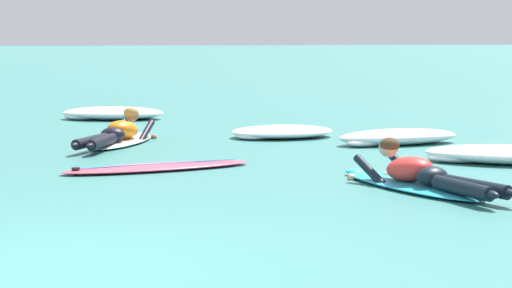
# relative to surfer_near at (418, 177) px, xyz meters

# --- Properties ---
(ground_plane) EXTENTS (120.00, 120.00, 0.00)m
(ground_plane) POSITION_rel_surfer_near_xyz_m (-3.43, 6.91, -0.13)
(ground_plane) COLOR #387A75
(surfer_near) EXTENTS (1.43, 2.52, 0.55)m
(surfer_near) POSITION_rel_surfer_near_xyz_m (0.00, 0.00, 0.00)
(surfer_near) COLOR #2DB2D1
(surfer_near) RESTS_ON ground
(surfer_far) EXTENTS (1.18, 2.46, 0.55)m
(surfer_far) POSITION_rel_surfer_near_xyz_m (-3.23, 4.23, 0.01)
(surfer_far) COLOR white
(surfer_far) RESTS_ON ground
(drifting_surfboard) EXTENTS (2.34, 1.31, 0.16)m
(drifting_surfboard) POSITION_rel_surfer_near_xyz_m (-2.69, 1.69, -0.10)
(drifting_surfboard) COLOR #E54C66
(drifting_surfboard) RESTS_ON ground
(whitewater_front) EXTENTS (1.68, 1.25, 0.18)m
(whitewater_front) POSITION_rel_surfer_near_xyz_m (-0.85, 4.99, -0.05)
(whitewater_front) COLOR white
(whitewater_front) RESTS_ON ground
(whitewater_mid_right) EXTENTS (1.91, 1.23, 0.22)m
(whitewater_mid_right) POSITION_rel_surfer_near_xyz_m (-3.50, 8.17, -0.03)
(whitewater_mid_right) COLOR white
(whitewater_mid_right) RESTS_ON ground
(whitewater_back) EXTENTS (2.26, 1.58, 0.22)m
(whitewater_back) POSITION_rel_surfer_near_xyz_m (1.62, 1.91, -0.03)
(whitewater_back) COLOR white
(whitewater_back) RESTS_ON ground
(whitewater_far_band) EXTENTS (1.91, 1.14, 0.22)m
(whitewater_far_band) POSITION_rel_surfer_near_xyz_m (0.68, 3.98, -0.03)
(whitewater_far_band) COLOR white
(whitewater_far_band) RESTS_ON ground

